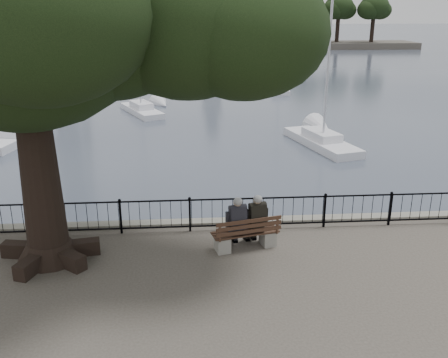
{
  "coord_description": "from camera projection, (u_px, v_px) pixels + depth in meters",
  "views": [
    {
      "loc": [
        -0.99,
        -10.93,
        6.3
      ],
      "look_at": [
        0.0,
        2.5,
        1.6
      ],
      "focal_mm": 40.0,
      "sensor_mm": 36.0,
      "label": 1
    }
  ],
  "objects": [
    {
      "name": "sailboat_e",
      "position": [
        79.0,
        103.0,
        37.54
      ],
      "size": [
        2.28,
        5.32,
        12.38
      ],
      "color": "white",
      "rests_on": "ground"
    },
    {
      "name": "sailboat_h",
      "position": [
        140.0,
        77.0,
        51.38
      ],
      "size": [
        3.13,
        4.76,
        9.86
      ],
      "color": "white",
      "rests_on": "ground"
    },
    {
      "name": "sailboat_c",
      "position": [
        321.0,
        140.0,
        27.24
      ],
      "size": [
        3.15,
        6.22,
        12.52
      ],
      "color": "white",
      "rests_on": "ground"
    },
    {
      "name": "lion_monument",
      "position": [
        211.0,
        51.0,
        59.2
      ],
      "size": [
        5.89,
        5.89,
        8.71
      ],
      "color": "slate",
      "rests_on": "ground"
    },
    {
      "name": "bench",
      "position": [
        246.0,
        237.0,
        13.56
      ],
      "size": [
        1.91,
        0.96,
        0.97
      ],
      "color": "slate",
      "rests_on": "ground"
    },
    {
      "name": "harbor",
      "position": [
        223.0,
        238.0,
        15.42
      ],
      "size": [
        260.0,
        260.0,
        1.2
      ],
      "color": "slate",
      "rests_on": "ground"
    },
    {
      "name": "person_right",
      "position": [
        255.0,
        222.0,
        13.62
      ],
      "size": [
        0.55,
        0.82,
        1.54
      ],
      "color": "black",
      "rests_on": "ground"
    },
    {
      "name": "railing",
      "position": [
        224.0,
        213.0,
        14.6
      ],
      "size": [
        22.06,
        0.06,
        1.0
      ],
      "color": "black",
      "rests_on": "ground"
    },
    {
      "name": "person_left",
      "position": [
        236.0,
        224.0,
        13.46
      ],
      "size": [
        0.55,
        0.82,
        1.54
      ],
      "color": "black",
      "rests_on": "ground"
    },
    {
      "name": "tree",
      "position": [
        61.0,
        13.0,
        11.31
      ],
      "size": [
        11.42,
        7.98,
        9.33
      ],
      "color": "black",
      "rests_on": "ground"
    },
    {
      "name": "sailboat_g",
      "position": [
        278.0,
        88.0,
        44.83
      ],
      "size": [
        1.76,
        5.38,
        9.86
      ],
      "color": "white",
      "rests_on": "ground"
    },
    {
      "name": "far_shore",
      "position": [
        336.0,
        25.0,
        88.03
      ],
      "size": [
        30.0,
        8.6,
        9.18
      ],
      "color": "#423D36",
      "rests_on": "ground"
    },
    {
      "name": "sailboat_b",
      "position": [
        142.0,
        109.0,
        35.47
      ],
      "size": [
        3.53,
        5.48,
        11.03
      ],
      "color": "white",
      "rests_on": "ground"
    },
    {
      "name": "sailboat_a",
      "position": [
        18.0,
        135.0,
        28.34
      ],
      "size": [
        3.01,
        6.43,
        10.88
      ],
      "color": "white",
      "rests_on": "ground"
    }
  ]
}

